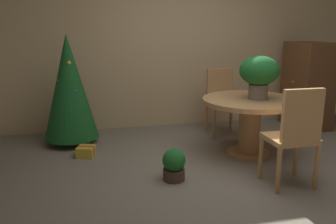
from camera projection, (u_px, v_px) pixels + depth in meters
The scene contains 10 objects.
ground_plane at pixel (231, 177), 3.80m from camera, with size 6.60×6.60×0.00m, color #756B5B.
back_wall_panel at pixel (178, 43), 5.57m from camera, with size 6.00×0.10×2.60m, color tan.
round_dining_table at pixel (250, 114), 4.35m from camera, with size 1.17×1.17×0.71m.
flower_vase at pixel (259, 73), 4.21m from camera, with size 0.47×0.47×0.52m.
wooden_chair_far at pixel (222, 97), 5.22m from camera, with size 0.44×0.39×0.96m.
wooden_chair_near at pixel (295, 133), 3.44m from camera, with size 0.45×0.40×1.01m.
holiday_tree at pixel (69, 87), 4.72m from camera, with size 0.72×0.72×1.47m.
gift_box_gold at pixel (86, 151), 4.39m from camera, with size 0.25×0.25×0.13m.
wooden_cabinet at pixel (307, 85), 5.56m from camera, with size 0.52×0.74×1.32m.
potted_plant at pixel (174, 164), 3.70m from camera, with size 0.24×0.24×0.34m.
Camera 1 is at (-1.47, -3.28, 1.57)m, focal length 38.33 mm.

